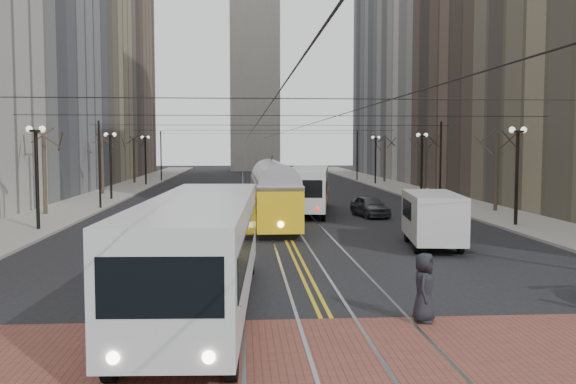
{
  "coord_description": "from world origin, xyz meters",
  "views": [
    {
      "loc": [
        -2.3,
        -18.4,
        4.85
      ],
      "look_at": [
        -0.54,
        6.43,
        3.0
      ],
      "focal_mm": 40.0,
      "sensor_mm": 36.0,
      "label": 1
    }
  ],
  "objects": [
    {
      "name": "trolley_wires",
      "position": [
        0.0,
        34.83,
        3.77
      ],
      "size": [
        25.96,
        120.0,
        6.6
      ],
      "color": "black",
      "rests_on": "ground"
    },
    {
      "name": "pedestrian_a",
      "position": [
        2.61,
        -1.5,
        0.96
      ],
      "size": [
        0.92,
        1.09,
        1.9
      ],
      "primitive_type": "imported",
      "rotation": [
        0.0,
        0.0,
        1.18
      ],
      "color": "black",
      "rests_on": "crosswalk_band"
    },
    {
      "name": "transit_bus",
      "position": [
        -3.51,
        0.0,
        1.66
      ],
      "size": [
        3.4,
        13.39,
        3.32
      ],
      "primitive_type": "cube",
      "rotation": [
        0.0,
        0.0,
        -0.05
      ],
      "color": "silver",
      "rests_on": "ground"
    },
    {
      "name": "lamp_posts",
      "position": [
        -0.0,
        28.75,
        2.8
      ],
      "size": [
        27.6,
        57.2,
        5.6
      ],
      "color": "black",
      "rests_on": "ground"
    },
    {
      "name": "streetcar",
      "position": [
        -0.5,
        19.42,
        1.5
      ],
      "size": [
        2.49,
        12.74,
        3.0
      ],
      "primitive_type": "cube",
      "rotation": [
        0.0,
        0.0,
        0.01
      ],
      "color": "gold",
      "rests_on": "ground"
    },
    {
      "name": "building_right_far",
      "position": [
        25.5,
        86.0,
        20.0
      ],
      "size": [
        16.0,
        20.0,
        40.0
      ],
      "primitive_type": "cube",
      "color": "slate",
      "rests_on": "ground"
    },
    {
      "name": "sidewalk_right",
      "position": [
        15.0,
        45.0,
        0.07
      ],
      "size": [
        5.0,
        140.0,
        0.15
      ],
      "primitive_type": "cube",
      "color": "gray",
      "rests_on": "ground"
    },
    {
      "name": "pedestrian_d",
      "position": [
        -2.65,
        -4.92,
        0.81
      ],
      "size": [
        0.63,
        1.05,
        1.59
      ],
      "primitive_type": "imported",
      "rotation": [
        0.0,
        0.0,
        1.61
      ],
      "color": "black",
      "rests_on": "crosswalk_band"
    },
    {
      "name": "centre_lines",
      "position": [
        0.0,
        45.0,
        0.01
      ],
      "size": [
        0.42,
        130.0,
        0.01
      ],
      "primitive_type": "cube",
      "color": "gold",
      "rests_on": "ground"
    },
    {
      "name": "sidewalk_left",
      "position": [
        -15.0,
        45.0,
        0.07
      ],
      "size": [
        5.0,
        140.0,
        0.15
      ],
      "primitive_type": "cube",
      "color": "gray",
      "rests_on": "ground"
    },
    {
      "name": "building_left_mid",
      "position": [
        -25.5,
        46.0,
        17.0
      ],
      "size": [
        16.0,
        20.0,
        34.0
      ],
      "primitive_type": "cube",
      "color": "slate",
      "rests_on": "ground"
    },
    {
      "name": "building_right_mid",
      "position": [
        25.5,
        46.0,
        17.0
      ],
      "size": [
        16.0,
        20.0,
        34.0
      ],
      "primitive_type": "cube",
      "color": "brown",
      "rests_on": "ground"
    },
    {
      "name": "crosswalk_band",
      "position": [
        0.0,
        -4.0,
        0.01
      ],
      "size": [
        25.0,
        6.0,
        0.01
      ],
      "primitive_type": "cube",
      "color": "brown",
      "rests_on": "ground"
    },
    {
      "name": "building_left_far",
      "position": [
        -25.5,
        86.0,
        20.0
      ],
      "size": [
        16.0,
        20.0,
        40.0
      ],
      "primitive_type": "cube",
      "color": "brown",
      "rests_on": "ground"
    },
    {
      "name": "ground",
      "position": [
        0.0,
        0.0,
        0.0
      ],
      "size": [
        260.0,
        260.0,
        0.0
      ],
      "primitive_type": "plane",
      "color": "black",
      "rests_on": "ground"
    },
    {
      "name": "streetcar_rails",
      "position": [
        0.0,
        45.0,
        0.0
      ],
      "size": [
        4.8,
        130.0,
        0.02
      ],
      "primitive_type": "cube",
      "color": "gray",
      "rests_on": "ground"
    },
    {
      "name": "cargo_van",
      "position": [
        6.6,
        10.99,
        1.28
      ],
      "size": [
        2.98,
        6.05,
        2.57
      ],
      "primitive_type": "cube",
      "rotation": [
        0.0,
        0.0,
        -0.13
      ],
      "color": "#BBBBBB",
      "rests_on": "ground"
    },
    {
      "name": "street_trees",
      "position": [
        0.0,
        35.25,
        2.8
      ],
      "size": [
        31.68,
        53.28,
        5.6
      ],
      "color": "#382D23",
      "rests_on": "ground"
    },
    {
      "name": "rear_bus",
      "position": [
        2.36,
        26.89,
        1.58
      ],
      "size": [
        4.37,
        12.38,
        3.16
      ],
      "primitive_type": "cube",
      "rotation": [
        0.0,
        0.0,
        -0.15
      ],
      "color": "silver",
      "rests_on": "ground"
    },
    {
      "name": "sedan_grey",
      "position": [
        6.22,
        23.93,
        0.72
      ],
      "size": [
        2.37,
        4.42,
        1.43
      ],
      "primitive_type": "imported",
      "rotation": [
        0.0,
        0.0,
        0.17
      ],
      "color": "#3F4046",
      "rests_on": "ground"
    }
  ]
}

